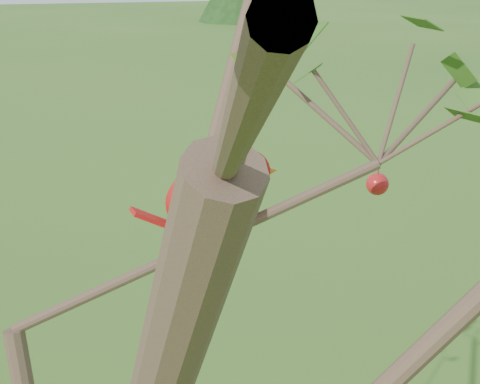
{
  "coord_description": "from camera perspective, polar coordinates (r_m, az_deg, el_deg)",
  "views": [
    {
      "loc": [
        0.04,
        -1.02,
        2.53
      ],
      "look_at": [
        0.32,
        0.08,
        2.16
      ],
      "focal_mm": 55.0,
      "sensor_mm": 36.0,
      "label": 1
    }
  ],
  "objects": [
    {
      "name": "crabapple_tree",
      "position": [
        1.07,
        -14.18,
        -4.91
      ],
      "size": [
        2.35,
        2.05,
        2.95
      ],
      "color": "#402E22",
      "rests_on": "ground"
    },
    {
      "name": "cardinal",
      "position": [
        1.18,
        -1.9,
        -0.4
      ],
      "size": [
        0.25,
        0.13,
        0.17
      ],
      "rotation": [
        0.0,
        0.0,
        0.12
      ],
      "color": "#B0140F",
      "rests_on": "ground"
    }
  ]
}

